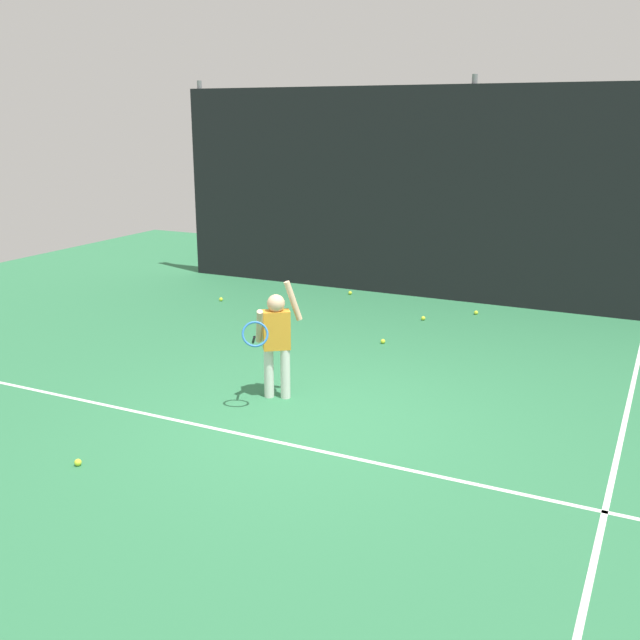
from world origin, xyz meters
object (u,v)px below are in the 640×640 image
at_px(tennis_player, 276,337).
at_px(tennis_ball_1, 423,318).
at_px(tennis_ball_6, 78,462).
at_px(tennis_ball_4, 476,313).
at_px(tennis_ball_0, 221,299).
at_px(tennis_ball_3, 383,341).
at_px(tennis_ball_5, 350,293).

distance_m(tennis_player, tennis_ball_1, 3.97).
bearing_deg(tennis_ball_6, tennis_ball_4, 74.28).
relative_size(tennis_ball_4, tennis_ball_6, 1.00).
height_order(tennis_player, tennis_ball_4, tennis_player).
distance_m(tennis_ball_0, tennis_ball_4, 4.33).
height_order(tennis_ball_3, tennis_ball_6, same).
bearing_deg(tennis_player, tennis_ball_6, -145.52).
bearing_deg(tennis_ball_3, tennis_ball_0, 162.62).
xyz_separation_m(tennis_ball_1, tennis_ball_3, (-0.12, -1.42, 0.00)).
bearing_deg(tennis_ball_1, tennis_ball_6, -101.68).
height_order(tennis_player, tennis_ball_1, tennis_player).
distance_m(tennis_ball_0, tennis_ball_5, 2.31).
bearing_deg(tennis_ball_0, tennis_ball_5, 37.95).
relative_size(tennis_ball_3, tennis_ball_6, 1.00).
xyz_separation_m(tennis_ball_4, tennis_ball_6, (-1.93, -6.86, 0.00)).
bearing_deg(tennis_ball_5, tennis_ball_1, -31.79).
xyz_separation_m(tennis_ball_0, tennis_ball_5, (1.82, 1.42, 0.00)).
distance_m(tennis_ball_0, tennis_ball_6, 6.24).
bearing_deg(tennis_player, tennis_ball_3, 46.33).
relative_size(tennis_ball_5, tennis_ball_6, 1.00).
bearing_deg(tennis_ball_0, tennis_ball_6, -68.70).
xyz_separation_m(tennis_ball_3, tennis_ball_6, (-1.15, -4.74, 0.00)).
bearing_deg(tennis_ball_4, tennis_player, -103.72).
relative_size(tennis_player, tennis_ball_3, 20.46).
xyz_separation_m(tennis_ball_0, tennis_ball_6, (2.27, -5.81, 0.00)).
bearing_deg(tennis_ball_5, tennis_ball_0, -142.05).
height_order(tennis_player, tennis_ball_0, tennis_player).
height_order(tennis_ball_1, tennis_ball_6, same).
bearing_deg(tennis_ball_4, tennis_ball_5, 171.27).
relative_size(tennis_ball_3, tennis_ball_4, 1.00).
bearing_deg(tennis_ball_3, tennis_ball_1, 85.01).
height_order(tennis_player, tennis_ball_5, tennis_player).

